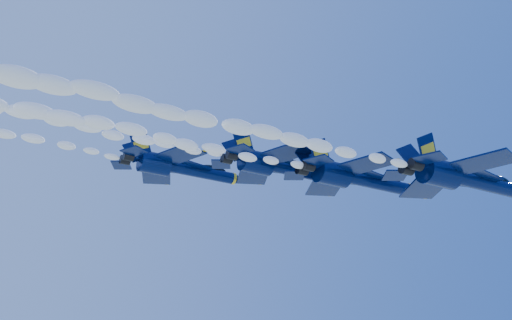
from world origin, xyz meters
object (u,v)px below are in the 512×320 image
jet_third (281,167)px  jet_fourth (180,168)px  jet_lead (465,178)px  jet_second (357,178)px

jet_third → jet_fourth: 11.93m
jet_lead → jet_fourth: jet_fourth is taller
jet_third → jet_fourth: (-9.80, 6.80, 0.41)m
jet_third → jet_fourth: jet_fourth is taller
jet_lead → jet_fourth: (-22.70, 22.06, 4.67)m
jet_third → jet_lead: bearing=-49.8°
jet_second → jet_fourth: 20.70m
jet_lead → jet_third: bearing=130.2°
jet_lead → jet_second: jet_second is taller
jet_lead → jet_third: size_ratio=1.08×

